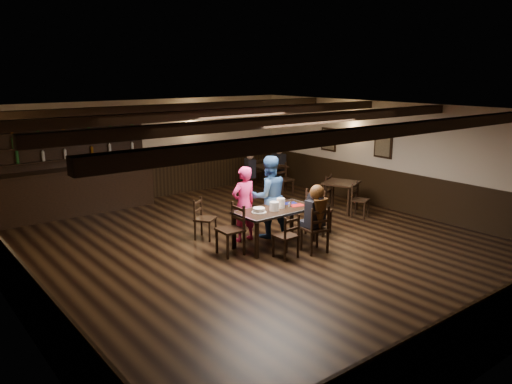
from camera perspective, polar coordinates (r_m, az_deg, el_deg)
ground at (r=10.02m, az=0.10°, el=-6.34°), size 10.00×10.00×0.00m
room_shell at (r=9.61m, az=0.00°, el=3.57°), size 9.02×10.02×2.71m
dining_table at (r=9.97m, az=2.26°, el=-2.36°), size 1.67×0.85×0.75m
chair_near_left at (r=9.32m, az=3.75°, el=-4.73°), size 0.40×0.39×0.85m
chair_near_right at (r=9.62m, az=7.01°, el=-3.86°), size 0.51×0.49×0.94m
chair_end_left at (r=9.54m, az=-2.54°, el=-3.78°), size 0.45×0.47×0.98m
chair_end_right at (r=10.71m, az=6.99°, el=-1.83°), size 0.58×0.60×1.01m
chair_far_pushed at (r=10.47m, az=-6.20°, el=-2.65°), size 0.55×0.54×0.86m
woman_pink at (r=10.20m, az=-1.40°, el=-1.38°), size 0.57×0.38×1.56m
man_blue at (r=10.46m, az=1.46°, el=-0.53°), size 0.99×0.87×1.73m
seated_person at (r=9.58m, az=6.88°, el=-1.92°), size 0.37×0.56×0.91m
cake at (r=9.70m, az=0.34°, el=-2.11°), size 0.29×0.29×0.09m
plate_stack_a at (r=9.82m, az=2.11°, el=-1.63°), size 0.19×0.19×0.18m
plate_stack_b at (r=10.03m, az=2.85°, el=-1.26°), size 0.17×0.17×0.20m
tea_light at (r=10.01m, az=1.87°, el=-1.72°), size 0.05×0.05×0.06m
salt_shaker at (r=10.13m, az=3.82°, el=-1.46°), size 0.03×0.03×0.08m
pepper_shaker at (r=10.16m, az=3.95°, el=-1.35°), size 0.04×0.04×0.10m
drink_glass at (r=10.19m, az=3.00°, el=-1.23°), size 0.08×0.08×0.12m
menu_red at (r=10.25m, az=4.69°, el=-1.51°), size 0.34×0.26×0.00m
menu_blue at (r=10.41m, az=3.89°, el=-1.26°), size 0.33×0.28×0.00m
bar_counter at (r=12.98m, az=-20.40°, el=0.76°), size 4.22×0.70×2.20m
back_table_a at (r=12.58m, az=9.69°, el=0.68°), size 1.02×1.02×0.75m
back_table_b at (r=14.57m, az=1.48°, el=2.65°), size 0.89×0.89×0.75m
bg_patron_left at (r=14.23m, az=-0.68°, el=3.18°), size 0.32×0.41×0.76m
bg_patron_right at (r=14.92m, az=2.62°, el=3.76°), size 0.26×0.41×0.81m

